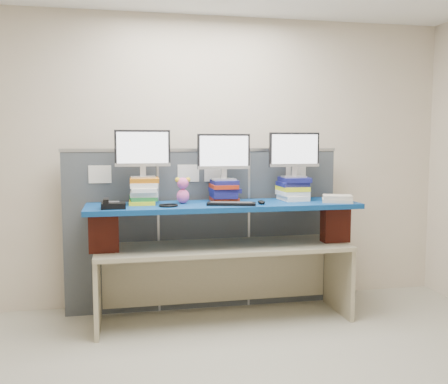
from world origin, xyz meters
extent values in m
cube|color=beige|center=(0.00, 0.00, 1.40)|extent=(5.00, 4.00, 2.80)
cube|color=#3F454A|center=(-0.87, 1.78, 0.75)|extent=(0.85, 0.05, 1.50)
cube|color=#3F454A|center=(0.00, 1.78, 0.75)|extent=(0.85, 0.05, 1.50)
cube|color=#3F454A|center=(0.87, 1.78, 0.75)|extent=(0.85, 0.05, 1.50)
cube|color=#AEB1B5|center=(0.00, 1.78, 1.51)|extent=(2.60, 0.06, 0.03)
cube|color=white|center=(-0.95, 1.75, 1.30)|extent=(0.20, 0.00, 0.16)
cube|color=white|center=(-0.15, 1.75, 1.30)|extent=(0.20, 0.00, 0.16)
cube|color=white|center=(0.10, 1.75, 1.30)|extent=(0.20, 0.00, 0.16)
cube|color=white|center=(0.90, 1.75, 1.30)|extent=(0.20, 0.00, 0.16)
cube|color=tan|center=(0.12, 1.40, 0.66)|extent=(2.24, 0.68, 0.04)
cube|color=tan|center=(-0.98, 1.39, 0.32)|extent=(0.04, 0.60, 0.64)
cube|color=tan|center=(1.22, 1.41, 0.32)|extent=(0.04, 0.60, 0.64)
cube|color=maroon|center=(-0.91, 1.34, 0.84)|extent=(0.24, 0.14, 0.33)
cube|color=maroon|center=(1.15, 1.36, 0.84)|extent=(0.24, 0.14, 0.33)
cube|color=navy|center=(0.12, 1.40, 1.03)|extent=(2.38, 0.62, 0.04)
cube|color=#FEFF22|center=(-0.59, 1.50, 1.07)|extent=(0.23, 0.30, 0.03)
cube|color=#228039|center=(-0.58, 1.52, 1.10)|extent=(0.24, 0.30, 0.03)
cube|color=white|center=(-0.57, 1.52, 1.14)|extent=(0.24, 0.28, 0.04)
cube|color=white|center=(-0.57, 1.50, 1.18)|extent=(0.22, 0.30, 0.04)
cube|color=white|center=(-0.57, 1.51, 1.22)|extent=(0.24, 0.28, 0.04)
cube|color=#C16812|center=(-0.56, 1.52, 1.26)|extent=(0.25, 0.29, 0.04)
cube|color=#A52812|center=(0.15, 1.53, 1.07)|extent=(0.23, 0.29, 0.04)
cube|color=navy|center=(0.14, 1.52, 1.12)|extent=(0.21, 0.30, 0.05)
cube|color=navy|center=(0.15, 1.52, 1.16)|extent=(0.26, 0.27, 0.04)
cube|color=#A52812|center=(0.14, 1.51, 1.19)|extent=(0.22, 0.28, 0.04)
cube|color=navy|center=(0.15, 1.52, 1.23)|extent=(0.22, 0.27, 0.04)
cube|color=white|center=(0.79, 1.52, 1.08)|extent=(0.24, 0.30, 0.05)
cube|color=white|center=(0.79, 1.53, 1.12)|extent=(0.25, 0.29, 0.04)
cube|color=#FEFF22|center=(0.79, 1.53, 1.16)|extent=(0.24, 0.30, 0.04)
cube|color=navy|center=(0.79, 1.54, 1.20)|extent=(0.25, 0.27, 0.04)
cube|color=navy|center=(0.81, 1.54, 1.24)|extent=(0.25, 0.30, 0.04)
cube|color=#B8B8BD|center=(-0.58, 1.51, 1.29)|extent=(0.21, 0.14, 0.01)
cube|color=#B8B8BD|center=(-0.58, 1.51, 1.34)|extent=(0.05, 0.04, 0.09)
cube|color=black|center=(-0.58, 1.51, 1.54)|extent=(0.47, 0.04, 0.31)
cube|color=white|center=(-0.58, 1.49, 1.54)|extent=(0.44, 0.01, 0.28)
cube|color=#B8B8BD|center=(0.14, 1.52, 1.26)|extent=(0.21, 0.14, 0.01)
cube|color=#B8B8BD|center=(0.14, 1.52, 1.31)|extent=(0.05, 0.04, 0.09)
cube|color=black|center=(0.14, 1.52, 1.50)|extent=(0.47, 0.04, 0.31)
cube|color=white|center=(0.14, 1.50, 1.50)|extent=(0.44, 0.01, 0.28)
cube|color=#B8B8BD|center=(0.80, 1.53, 1.27)|extent=(0.21, 0.14, 0.01)
cube|color=#B8B8BD|center=(0.80, 1.53, 1.32)|extent=(0.05, 0.04, 0.09)
cube|color=black|center=(0.80, 1.53, 1.52)|extent=(0.47, 0.04, 0.31)
cube|color=white|center=(0.80, 1.51, 1.52)|extent=(0.44, 0.01, 0.28)
cube|color=black|center=(0.16, 1.26, 1.06)|extent=(0.43, 0.24, 0.02)
cube|color=#313133|center=(0.16, 1.26, 1.08)|extent=(0.37, 0.18, 0.00)
ellipsoid|color=black|center=(0.42, 1.28, 1.07)|extent=(0.08, 0.12, 0.03)
cube|color=black|center=(-0.82, 1.24, 1.08)|extent=(0.20, 0.18, 0.05)
cube|color=#313133|center=(-0.82, 1.24, 1.11)|extent=(0.10, 0.10, 0.01)
cube|color=black|center=(-0.88, 1.24, 1.12)|extent=(0.05, 0.18, 0.03)
torus|color=black|center=(-0.38, 1.28, 1.06)|extent=(0.20, 0.20, 0.02)
ellipsoid|color=#E757A2|center=(-0.24, 1.46, 1.12)|extent=(0.11, 0.10, 0.13)
sphere|color=#E757A2|center=(-0.24, 1.46, 1.23)|extent=(0.10, 0.10, 0.10)
sphere|color=yellow|center=(-0.28, 1.46, 1.26)|extent=(0.04, 0.04, 0.04)
sphere|color=yellow|center=(-0.19, 1.46, 1.26)|extent=(0.04, 0.04, 0.04)
cube|color=beige|center=(1.13, 1.29, 1.07)|extent=(0.32, 0.28, 0.03)
cube|color=beige|center=(1.13, 1.29, 1.10)|extent=(0.30, 0.27, 0.03)
camera|label=1|loc=(-0.72, -2.85, 1.59)|focal=40.00mm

